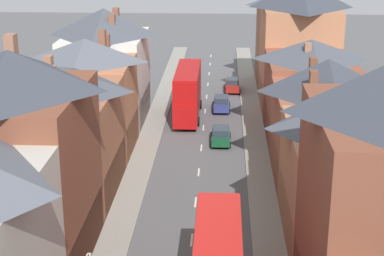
# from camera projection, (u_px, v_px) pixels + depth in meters

# --- Properties ---
(pavement_left) EXTENTS (2.20, 104.00, 0.14)m
(pavement_left) POSITION_uv_depth(u_px,v_px,m) (142.00, 162.00, 56.22)
(pavement_left) COLOR gray
(pavement_left) RESTS_ON ground
(pavement_right) EXTENTS (2.20, 104.00, 0.14)m
(pavement_right) POSITION_uv_depth(u_px,v_px,m) (258.00, 164.00, 55.74)
(pavement_right) COLOR gray
(pavement_right) RESTS_ON ground
(centre_line_dashes) EXTENTS (0.14, 97.80, 0.01)m
(centre_line_dashes) POSITION_uv_depth(u_px,v_px,m) (199.00, 172.00, 54.11)
(centre_line_dashes) COLOR silver
(centre_line_dashes) RESTS_ON ground
(terrace_row_left) EXTENTS (8.00, 67.74, 13.81)m
(terrace_row_left) POSITION_uv_depth(u_px,v_px,m) (20.00, 173.00, 38.44)
(terrace_row_left) COLOR brown
(terrace_row_left) RESTS_ON ground
(terrace_row_right) EXTENTS (8.00, 84.32, 14.90)m
(terrace_row_right) POSITION_uv_depth(u_px,v_px,m) (339.00, 135.00, 45.22)
(terrace_row_right) COLOR silver
(terrace_row_right) RESTS_ON ground
(double_decker_bus_mid_street) EXTENTS (2.74, 10.80, 5.30)m
(double_decker_bus_mid_street) POSITION_uv_depth(u_px,v_px,m) (188.00, 92.00, 68.11)
(double_decker_bus_mid_street) COLOR #B70F0F
(double_decker_bus_mid_street) RESTS_ON ground
(car_near_silver) EXTENTS (1.90, 4.06, 1.69)m
(car_near_silver) POSITION_uv_depth(u_px,v_px,m) (232.00, 85.00, 78.89)
(car_near_silver) COLOR maroon
(car_near_silver) RESTS_ON ground
(car_parked_right_a) EXTENTS (1.90, 4.43, 1.65)m
(car_parked_right_a) POSITION_uv_depth(u_px,v_px,m) (221.00, 103.00, 71.21)
(car_parked_right_a) COLOR navy
(car_parked_right_a) RESTS_ON ground
(car_mid_black) EXTENTS (1.90, 4.32, 1.60)m
(car_mid_black) POSITION_uv_depth(u_px,v_px,m) (221.00, 135.00, 60.83)
(car_mid_black) COLOR #144728
(car_mid_black) RESTS_ON ground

